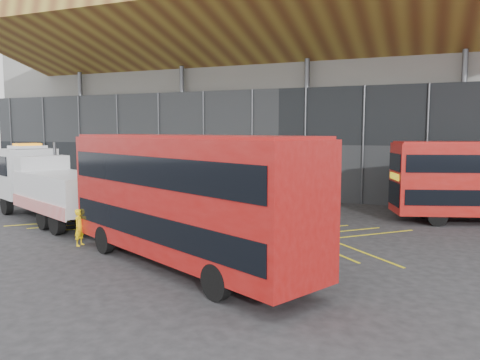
% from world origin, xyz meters
% --- Properties ---
extents(ground_plane, '(120.00, 120.00, 0.00)m').
position_xyz_m(ground_plane, '(0.00, 0.00, 0.00)').
color(ground_plane, '#252527').
extents(road_markings, '(19.96, 7.16, 0.01)m').
position_xyz_m(road_markings, '(1.60, 0.00, 0.01)').
color(road_markings, yellow).
rests_on(road_markings, ground_plane).
extents(construction_building, '(55.00, 23.97, 18.00)m').
position_xyz_m(construction_building, '(1.92, 18.40, 8.98)').
color(construction_building, gray).
rests_on(construction_building, ground_plane).
extents(recovery_truck, '(11.88, 7.05, 4.30)m').
position_xyz_m(recovery_truck, '(-7.28, -1.34, 1.99)').
color(recovery_truck, black).
rests_on(recovery_truck, ground_plane).
extents(bus_towed, '(11.84, 7.60, 4.83)m').
position_xyz_m(bus_towed, '(3.99, -6.48, 2.68)').
color(bus_towed, '#9E0F0C').
rests_on(bus_towed, ground_plane).
extents(worker, '(0.45, 0.63, 1.60)m').
position_xyz_m(worker, '(-1.75, -5.31, 0.80)').
color(worker, yellow).
rests_on(worker, ground_plane).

